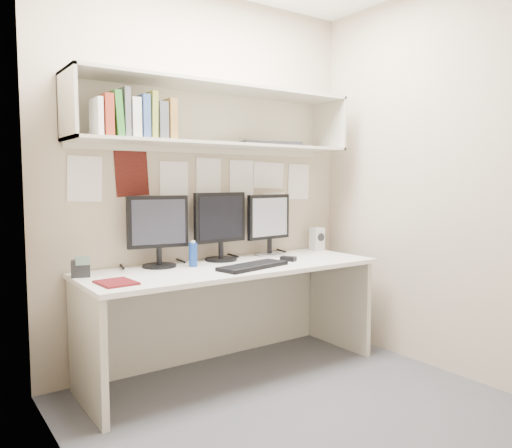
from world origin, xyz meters
TOP-DOWN VIEW (x-y plane):
  - floor at (0.00, 0.00)m, footprint 2.40×2.00m
  - wall_back at (0.00, 1.00)m, footprint 2.40×0.02m
  - wall_front at (0.00, -1.00)m, footprint 2.40×0.02m
  - wall_left at (-1.20, 0.00)m, footprint 0.02×2.00m
  - wall_right at (1.20, 0.00)m, footprint 0.02×2.00m
  - desk at (0.00, 0.65)m, footprint 2.00×0.70m
  - overhead_hutch at (0.00, 0.86)m, footprint 2.00×0.38m
  - pinned_papers at (0.00, 0.99)m, footprint 1.92×0.01m
  - monitor_left at (-0.43, 0.87)m, footprint 0.40×0.22m
  - monitor_center at (0.04, 0.87)m, footprint 0.41×0.23m
  - monitor_right at (0.46, 0.87)m, footprint 0.39×0.22m
  - keyboard at (0.05, 0.49)m, footprint 0.52×0.28m
  - mouse at (0.41, 0.57)m, footprint 0.11×0.12m
  - speaker at (0.94, 0.87)m, footprint 0.10×0.10m
  - blue_bottle at (-0.24, 0.75)m, footprint 0.05×0.05m
  - maroon_notebook at (-0.84, 0.50)m, footprint 0.20×0.24m
  - desk_phone at (-0.94, 0.82)m, footprint 0.13×0.12m
  - book_stack at (-0.62, 0.75)m, footprint 0.48×0.18m
  - hutch_tray at (0.43, 0.81)m, footprint 0.46×0.26m

SIDE VIEW (x-z plane):
  - floor at x=0.00m, z-range -0.01..0.01m
  - desk at x=0.00m, z-range 0.00..0.73m
  - maroon_notebook at x=-0.84m, z-range 0.73..0.74m
  - keyboard at x=0.05m, z-range 0.73..0.75m
  - mouse at x=0.41m, z-range 0.73..0.76m
  - desk_phone at x=-0.94m, z-range 0.72..0.84m
  - blue_bottle at x=-0.24m, z-range 0.73..0.90m
  - speaker at x=0.94m, z-range 0.73..0.91m
  - monitor_right at x=0.46m, z-range 0.75..1.21m
  - monitor_left at x=-0.43m, z-range 0.75..1.21m
  - monitor_center at x=0.04m, z-range 0.75..1.23m
  - pinned_papers at x=0.00m, z-range 1.01..1.49m
  - wall_back at x=0.00m, z-range 0.00..2.60m
  - wall_front at x=0.00m, z-range 0.00..2.60m
  - wall_left at x=-1.20m, z-range 0.00..2.60m
  - wall_right at x=1.20m, z-range 0.00..2.60m
  - hutch_tray at x=0.43m, z-range 1.54..1.57m
  - book_stack at x=-0.62m, z-range 1.52..1.81m
  - overhead_hutch at x=0.00m, z-range 1.52..1.92m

